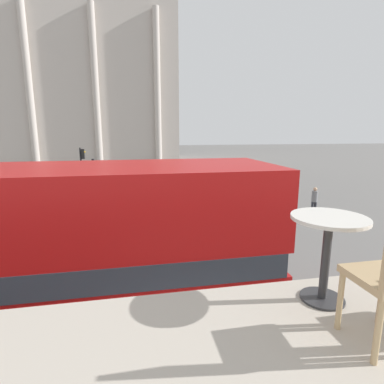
# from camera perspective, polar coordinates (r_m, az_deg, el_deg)

# --- Properties ---
(cafe_dining_table) EXTENTS (0.60, 0.60, 0.73)m
(cafe_dining_table) POSITION_cam_1_polar(r_m,az_deg,el_deg) (2.70, 24.41, -8.25)
(cafe_dining_table) COLOR #2D2D30
(cafe_dining_table) RESTS_ON cafe_floor_slab
(plaza_building_left) EXTENTS (31.33, 15.41, 24.97)m
(plaza_building_left) POSITION_cam_1_polar(r_m,az_deg,el_deg) (52.27, -21.77, 19.32)
(plaza_building_left) COLOR #BCB2A8
(plaza_building_left) RESTS_ON ground_plane
(traffic_light_near) EXTENTS (0.42, 0.24, 3.47)m
(traffic_light_near) POSITION_cam_1_polar(r_m,az_deg,el_deg) (14.34, -17.76, 1.33)
(traffic_light_near) COLOR black
(traffic_light_near) RESTS_ON ground_plane
(traffic_light_mid) EXTENTS (0.42, 0.24, 3.53)m
(traffic_light_mid) POSITION_cam_1_polar(r_m,az_deg,el_deg) (22.96, -20.17, 4.91)
(traffic_light_mid) COLOR black
(traffic_light_mid) RESTS_ON ground_plane
(car_silver) EXTENTS (4.20, 1.93, 1.35)m
(car_silver) POSITION_cam_1_polar(r_m,az_deg,el_deg) (22.68, -6.87, 1.32)
(car_silver) COLOR black
(car_silver) RESTS_ON ground_plane
(car_white) EXTENTS (4.20, 1.93, 1.35)m
(car_white) POSITION_cam_1_polar(r_m,az_deg,el_deg) (20.18, -24.37, -0.90)
(car_white) COLOR black
(car_white) RESTS_ON ground_plane
(pedestrian_blue) EXTENTS (0.32, 0.32, 1.62)m
(pedestrian_blue) POSITION_cam_1_polar(r_m,az_deg,el_deg) (24.04, 7.91, 2.43)
(pedestrian_blue) COLOR #282B33
(pedestrian_blue) RESTS_ON ground_plane
(pedestrian_black) EXTENTS (0.32, 0.32, 1.60)m
(pedestrian_black) POSITION_cam_1_polar(r_m,az_deg,el_deg) (20.00, 7.33, 0.57)
(pedestrian_black) COLOR #282B33
(pedestrian_black) RESTS_ON ground_plane
(pedestrian_grey) EXTENTS (0.32, 0.32, 1.61)m
(pedestrian_grey) POSITION_cam_1_polar(r_m,az_deg,el_deg) (18.19, 22.28, -1.29)
(pedestrian_grey) COLOR #282B33
(pedestrian_grey) RESTS_ON ground_plane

